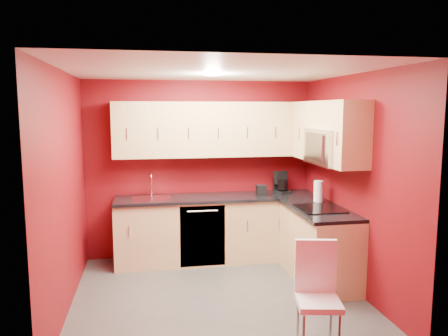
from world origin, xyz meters
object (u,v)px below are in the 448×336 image
object	(u,v)px
paper_towel	(318,192)
dining_chair	(318,296)
sink	(152,196)
coffee_maker	(283,182)
napkin_holder	(261,190)
microwave	(331,147)

from	to	relation	value
paper_towel	dining_chair	xyz separation A→B (m)	(-0.70, -1.75, -0.59)
sink	coffee_maker	xyz separation A→B (m)	(1.86, 0.07, 0.12)
napkin_holder	paper_towel	bearing A→B (deg)	-44.82
coffee_maker	paper_towel	size ratio (longest dim) A/B	1.09
microwave	dining_chair	world-z (taller)	microwave
microwave	napkin_holder	xyz separation A→B (m)	(-0.59, 0.94, -0.68)
sink	paper_towel	xyz separation A→B (m)	(2.10, -0.65, 0.11)
coffee_maker	dining_chair	distance (m)	2.58
coffee_maker	paper_towel	distance (m)	0.76
sink	napkin_holder	xyz separation A→B (m)	(1.51, -0.06, 0.04)
napkin_holder	microwave	bearing A→B (deg)	-58.20
paper_towel	napkin_holder	bearing A→B (deg)	135.18
microwave	paper_towel	distance (m)	0.70
sink	paper_towel	size ratio (longest dim) A/B	1.85
coffee_maker	dining_chair	size ratio (longest dim) A/B	0.33
microwave	coffee_maker	world-z (taller)	microwave
coffee_maker	sink	bearing A→B (deg)	165.31
sink	dining_chair	world-z (taller)	sink
microwave	coffee_maker	distance (m)	1.25
microwave	sink	bearing A→B (deg)	154.40
microwave	coffee_maker	bearing A→B (deg)	102.53
paper_towel	coffee_maker	bearing A→B (deg)	109.09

